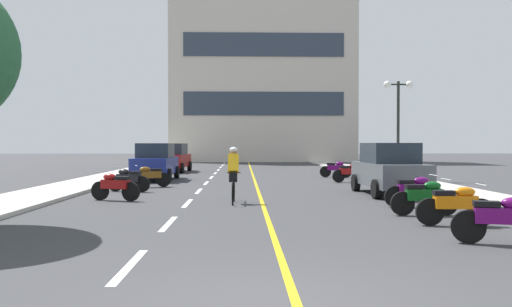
{
  "coord_description": "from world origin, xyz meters",
  "views": [
    {
      "loc": [
        -0.35,
        -5.54,
        1.78
      ],
      "look_at": [
        0.33,
        20.18,
        1.31
      ],
      "focal_mm": 36.27,
      "sensor_mm": 36.0,
      "label": 1
    }
  ],
  "objects_px": {
    "parked_car_far": "(173,158)",
    "motorcycle_0": "(503,218)",
    "motorcycle_1": "(456,204)",
    "motorcycle_8": "(336,169)",
    "motorcycle_2": "(425,197)",
    "street_lamp_mid": "(398,106)",
    "parked_car_mid": "(156,162)",
    "cyclist_rider": "(233,174)",
    "parked_car_near": "(389,169)",
    "motorcycle_7": "(350,172)",
    "motorcycle_4": "(115,186)",
    "motorcycle_5": "(128,179)",
    "motorcycle_6": "(150,176)",
    "motorcycle_3": "(415,190)"
  },
  "relations": [
    {
      "from": "motorcycle_2",
      "to": "motorcycle_4",
      "type": "bearing_deg",
      "value": 157.25
    },
    {
      "from": "motorcycle_0",
      "to": "motorcycle_6",
      "type": "xyz_separation_m",
      "value": [
        -8.4,
        12.38,
        0.0
      ]
    },
    {
      "from": "parked_car_mid",
      "to": "motorcycle_3",
      "type": "distance_m",
      "value": 14.38
    },
    {
      "from": "parked_car_near",
      "to": "parked_car_far",
      "type": "distance_m",
      "value": 17.87
    },
    {
      "from": "parked_car_mid",
      "to": "motorcycle_0",
      "type": "bearing_deg",
      "value": -61.87
    },
    {
      "from": "parked_car_near",
      "to": "motorcycle_0",
      "type": "relative_size",
      "value": 2.55
    },
    {
      "from": "motorcycle_2",
      "to": "motorcycle_3",
      "type": "distance_m",
      "value": 1.74
    },
    {
      "from": "motorcycle_6",
      "to": "cyclist_rider",
      "type": "relative_size",
      "value": 0.93
    },
    {
      "from": "street_lamp_mid",
      "to": "motorcycle_1",
      "type": "height_order",
      "value": "street_lamp_mid"
    },
    {
      "from": "parked_car_mid",
      "to": "motorcycle_8",
      "type": "distance_m",
      "value": 9.46
    },
    {
      "from": "motorcycle_8",
      "to": "cyclist_rider",
      "type": "bearing_deg",
      "value": -114.09
    },
    {
      "from": "motorcycle_1",
      "to": "parked_car_far",
      "type": "bearing_deg",
      "value": 112.48
    },
    {
      "from": "parked_car_mid",
      "to": "parked_car_far",
      "type": "relative_size",
      "value": 0.98
    },
    {
      "from": "street_lamp_mid",
      "to": "motorcycle_5",
      "type": "distance_m",
      "value": 13.74
    },
    {
      "from": "parked_car_mid",
      "to": "cyclist_rider",
      "type": "bearing_deg",
      "value": -68.07
    },
    {
      "from": "parked_car_mid",
      "to": "cyclist_rider",
      "type": "height_order",
      "value": "parked_car_mid"
    },
    {
      "from": "motorcycle_7",
      "to": "cyclist_rider",
      "type": "bearing_deg",
      "value": -122.39
    },
    {
      "from": "parked_car_near",
      "to": "motorcycle_4",
      "type": "xyz_separation_m",
      "value": [
        -9.17,
        -1.7,
        -0.44
      ]
    },
    {
      "from": "motorcycle_1",
      "to": "cyclist_rider",
      "type": "relative_size",
      "value": 0.96
    },
    {
      "from": "motorcycle_1",
      "to": "motorcycle_3",
      "type": "bearing_deg",
      "value": 86.2
    },
    {
      "from": "motorcycle_0",
      "to": "motorcycle_5",
      "type": "relative_size",
      "value": 1.0
    },
    {
      "from": "parked_car_far",
      "to": "motorcycle_0",
      "type": "relative_size",
      "value": 2.59
    },
    {
      "from": "street_lamp_mid",
      "to": "motorcycle_7",
      "type": "distance_m",
      "value": 4.4
    },
    {
      "from": "cyclist_rider",
      "to": "motorcycle_3",
      "type": "bearing_deg",
      "value": -12.73
    },
    {
      "from": "cyclist_rider",
      "to": "motorcycle_4",
      "type": "bearing_deg",
      "value": 169.2
    },
    {
      "from": "parked_car_far",
      "to": "motorcycle_0",
      "type": "distance_m",
      "value": 25.75
    },
    {
      "from": "motorcycle_6",
      "to": "motorcycle_7",
      "type": "distance_m",
      "value": 9.19
    },
    {
      "from": "cyclist_rider",
      "to": "parked_car_mid",
      "type": "bearing_deg",
      "value": 111.93
    },
    {
      "from": "parked_car_far",
      "to": "cyclist_rider",
      "type": "distance_m",
      "value": 17.97
    },
    {
      "from": "motorcycle_4",
      "to": "motorcycle_5",
      "type": "height_order",
      "value": "same"
    },
    {
      "from": "parked_car_far",
      "to": "motorcycle_2",
      "type": "height_order",
      "value": "parked_car_far"
    },
    {
      "from": "motorcycle_2",
      "to": "motorcycle_4",
      "type": "relative_size",
      "value": 1.03
    },
    {
      "from": "parked_car_near",
      "to": "motorcycle_3",
      "type": "bearing_deg",
      "value": -94.75
    },
    {
      "from": "parked_car_near",
      "to": "motorcycle_2",
      "type": "xyz_separation_m",
      "value": [
        -0.62,
        -5.29,
        -0.44
      ]
    },
    {
      "from": "motorcycle_0",
      "to": "motorcycle_2",
      "type": "bearing_deg",
      "value": 90.63
    },
    {
      "from": "motorcycle_1",
      "to": "motorcycle_7",
      "type": "xyz_separation_m",
      "value": [
        0.36,
        12.83,
        0.0
      ]
    },
    {
      "from": "parked_car_far",
      "to": "cyclist_rider",
      "type": "height_order",
      "value": "parked_car_far"
    },
    {
      "from": "parked_car_far",
      "to": "motorcycle_8",
      "type": "distance_m",
      "value": 11.04
    },
    {
      "from": "parked_car_far",
      "to": "motorcycle_3",
      "type": "relative_size",
      "value": 2.53
    },
    {
      "from": "motorcycle_3",
      "to": "motorcycle_5",
      "type": "bearing_deg",
      "value": 151.66
    },
    {
      "from": "motorcycle_1",
      "to": "motorcycle_8",
      "type": "height_order",
      "value": "same"
    },
    {
      "from": "street_lamp_mid",
      "to": "parked_car_near",
      "type": "distance_m",
      "value": 8.22
    },
    {
      "from": "cyclist_rider",
      "to": "motorcycle_8",
      "type": "bearing_deg",
      "value": 65.91
    },
    {
      "from": "motorcycle_7",
      "to": "parked_car_near",
      "type": "bearing_deg",
      "value": -88.48
    },
    {
      "from": "parked_car_mid",
      "to": "motorcycle_0",
      "type": "relative_size",
      "value": 2.53
    },
    {
      "from": "motorcycle_7",
      "to": "motorcycle_8",
      "type": "relative_size",
      "value": 1.01
    },
    {
      "from": "motorcycle_0",
      "to": "motorcycle_1",
      "type": "xyz_separation_m",
      "value": [
        0.06,
        2.13,
        0.0
      ]
    },
    {
      "from": "motorcycle_2",
      "to": "motorcycle_7",
      "type": "height_order",
      "value": "same"
    },
    {
      "from": "motorcycle_8",
      "to": "motorcycle_4",
      "type": "bearing_deg",
      "value": -129.09
    },
    {
      "from": "motorcycle_3",
      "to": "parked_car_mid",
      "type": "bearing_deg",
      "value": 129.48
    }
  ]
}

